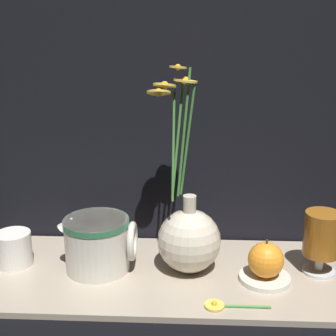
{
  "coord_description": "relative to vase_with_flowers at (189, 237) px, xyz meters",
  "views": [
    {
      "loc": [
        0.06,
        -0.84,
        0.49
      ],
      "look_at": [
        0.02,
        0.0,
        0.23
      ],
      "focal_mm": 50.0,
      "sensor_mm": 36.0,
      "label": 1
    }
  ],
  "objects": [
    {
      "name": "loose_daisy",
      "position": [
        0.06,
        -0.13,
        -0.07
      ],
      "size": [
        0.12,
        0.04,
        0.01
      ],
      "color": "#4C8E3D",
      "rests_on": "shelf"
    },
    {
      "name": "yellow_mug",
      "position": [
        -0.36,
        0.0,
        -0.04
      ],
      "size": [
        0.08,
        0.07,
        0.07
      ],
      "color": "silver",
      "rests_on": "shelf"
    },
    {
      "name": "shelf",
      "position": [
        -0.06,
        -0.01,
        -0.08
      ],
      "size": [
        0.77,
        0.31,
        0.01
      ],
      "color": "tan",
      "rests_on": "ground_plane"
    },
    {
      "name": "ceramic_pitcher",
      "position": [
        -0.18,
        -0.01,
        -0.01
      ],
      "size": [
        0.16,
        0.13,
        0.12
      ],
      "color": "beige",
      "rests_on": "shelf"
    },
    {
      "name": "ground_plane",
      "position": [
        -0.06,
        -0.01,
        -0.09
      ],
      "size": [
        6.0,
        6.0,
        0.0
      ],
      "primitive_type": "plane",
      "color": "black"
    },
    {
      "name": "orange_fruit",
      "position": [
        0.15,
        -0.04,
        -0.03
      ],
      "size": [
        0.07,
        0.07,
        0.08
      ],
      "color": "orange",
      "rests_on": "saucer_plate"
    },
    {
      "name": "tea_glass",
      "position": [
        0.26,
        0.0,
        0.01
      ],
      "size": [
        0.07,
        0.07,
        0.13
      ],
      "color": "silver",
      "rests_on": "shelf"
    },
    {
      "name": "saucer_plate",
      "position": [
        0.15,
        -0.04,
        -0.07
      ],
      "size": [
        0.1,
        0.1,
        0.01
      ],
      "color": "silver",
      "rests_on": "shelf"
    },
    {
      "name": "vase_with_flowers",
      "position": [
        0.0,
        0.0,
        0.0
      ],
      "size": [
        0.15,
        0.13,
        0.41
      ],
      "color": "beige",
      "rests_on": "shelf"
    }
  ]
}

